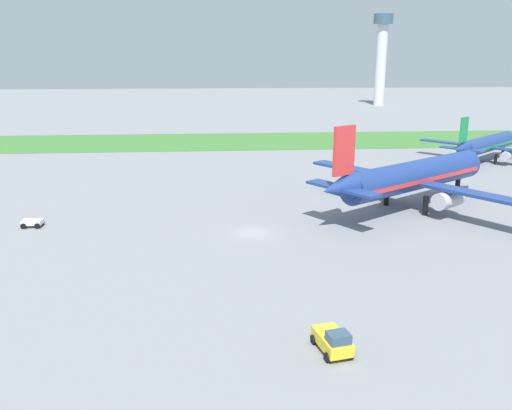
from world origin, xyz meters
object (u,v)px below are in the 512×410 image
airplane_parked_jet_far (486,145)px  pushback_tug_midfield (333,341)px  baggage_cart_near_gate (32,223)px  airplane_midfield_jet (412,177)px  control_tower (382,52)px

airplane_parked_jet_far → pushback_tug_midfield: bearing=-164.4°
airplane_parked_jet_far → baggage_cart_near_gate: airplane_parked_jet_far is taller
airplane_midfield_jet → control_tower: bearing=40.1°
airplane_parked_jet_far → control_tower: control_tower is taller
pushback_tug_midfield → control_tower: bearing=150.7°
airplane_midfield_jet → control_tower: 166.88m
airplane_midfield_jet → control_tower: size_ratio=0.83×
airplane_parked_jet_far → control_tower: (17.10, 127.98, 18.36)m
baggage_cart_near_gate → pushback_tug_midfield: bearing=135.9°
pushback_tug_midfield → control_tower: control_tower is taller
pushback_tug_midfield → control_tower: 207.32m
baggage_cart_near_gate → control_tower: size_ratio=0.07×
airplane_midfield_jet → pushback_tug_midfield: 41.15m
control_tower → pushback_tug_midfield: bearing=-107.7°
airplane_parked_jet_far → airplane_midfield_jet: (-26.82, -32.08, 1.01)m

